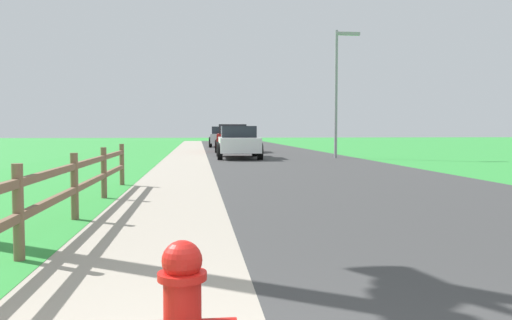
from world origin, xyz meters
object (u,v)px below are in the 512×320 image
at_px(parked_suv_white, 238,142).
at_px(parked_car_red, 232,138).
at_px(parked_car_silver, 223,136).
at_px(street_lamp, 339,82).

relative_size(parked_suv_white, parked_car_red, 0.95).
bearing_deg(parked_car_silver, parked_suv_white, -90.24).
height_order(parked_car_silver, street_lamp, street_lamp).
bearing_deg(parked_suv_white, parked_car_red, 88.41).
bearing_deg(parked_car_red, parked_car_silver, 90.81).
relative_size(parked_car_red, street_lamp, 0.84).
bearing_deg(parked_car_red, street_lamp, -59.26).
bearing_deg(parked_car_red, parked_suv_white, -91.59).
relative_size(parked_car_red, parked_car_silver, 1.04).
relative_size(parked_suv_white, street_lamp, 0.80).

